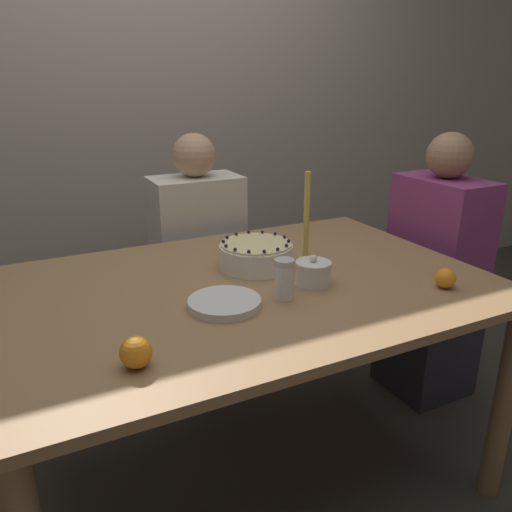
# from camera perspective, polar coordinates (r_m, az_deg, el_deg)

# --- Properties ---
(ground_plane) EXTENTS (12.00, 12.00, 0.00)m
(ground_plane) POSITION_cam_1_polar(r_m,az_deg,el_deg) (2.04, -0.87, -23.21)
(ground_plane) COLOR #3D3833
(wall_behind) EXTENTS (8.00, 0.05, 2.60)m
(wall_behind) POSITION_cam_1_polar(r_m,az_deg,el_deg) (2.83, -14.05, 17.26)
(wall_behind) COLOR #ADA393
(wall_behind) RESTS_ON ground_plane
(dining_table) EXTENTS (1.56, 1.06, 0.76)m
(dining_table) POSITION_cam_1_polar(r_m,az_deg,el_deg) (1.66, -0.98, -6.22)
(dining_table) COLOR #936D47
(dining_table) RESTS_ON ground_plane
(cake) EXTENTS (0.26, 0.26, 0.10)m
(cake) POSITION_cam_1_polar(r_m,az_deg,el_deg) (1.74, -0.00, 0.12)
(cake) COLOR white
(cake) RESTS_ON dining_table
(sugar_bowl) EXTENTS (0.12, 0.12, 0.10)m
(sugar_bowl) POSITION_cam_1_polar(r_m,az_deg,el_deg) (1.60, 6.54, -1.93)
(sugar_bowl) COLOR silver
(sugar_bowl) RESTS_ON dining_table
(sugar_shaker) EXTENTS (0.06, 0.06, 0.13)m
(sugar_shaker) POSITION_cam_1_polar(r_m,az_deg,el_deg) (1.48, 3.23, -2.66)
(sugar_shaker) COLOR white
(sugar_shaker) RESTS_ON dining_table
(plate_stack) EXTENTS (0.21, 0.21, 0.02)m
(plate_stack) POSITION_cam_1_polar(r_m,az_deg,el_deg) (1.45, -3.63, -5.38)
(plate_stack) COLOR silver
(plate_stack) RESTS_ON dining_table
(candle) EXTENTS (0.05, 0.05, 0.33)m
(candle) POSITION_cam_1_polar(r_m,az_deg,el_deg) (1.77, 5.77, 3.50)
(candle) COLOR tan
(candle) RESTS_ON dining_table
(orange_fruit_0) EXTENTS (0.07, 0.07, 0.07)m
(orange_fruit_0) POSITION_cam_1_polar(r_m,az_deg,el_deg) (1.68, 20.84, -2.39)
(orange_fruit_0) COLOR orange
(orange_fruit_0) RESTS_ON dining_table
(orange_fruit_1) EXTENTS (0.08, 0.08, 0.08)m
(orange_fruit_1) POSITION_cam_1_polar(r_m,az_deg,el_deg) (1.18, -13.57, -10.64)
(orange_fruit_1) COLOR orange
(orange_fruit_1) RESTS_ON dining_table
(person_man_blue_shirt) EXTENTS (0.40, 0.34, 1.17)m
(person_man_blue_shirt) POSITION_cam_1_polar(r_m,az_deg,el_deg) (2.38, -6.53, -2.31)
(person_man_blue_shirt) COLOR #473D33
(person_man_blue_shirt) RESTS_ON ground_plane
(person_woman_floral) EXTENTS (0.34, 0.40, 1.19)m
(person_woman_floral) POSITION_cam_1_polar(r_m,az_deg,el_deg) (2.37, 19.58, -3.28)
(person_woman_floral) COLOR #2D2D38
(person_woman_floral) RESTS_ON ground_plane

